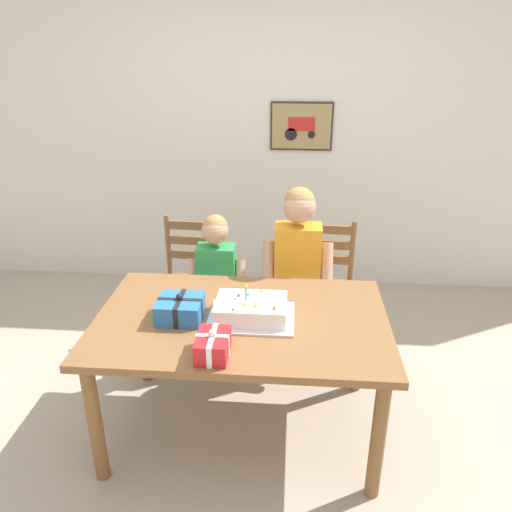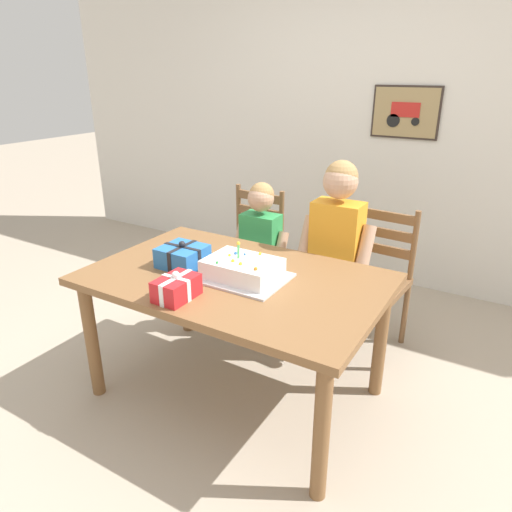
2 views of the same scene
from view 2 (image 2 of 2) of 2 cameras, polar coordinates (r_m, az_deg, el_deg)
name	(u,v)px [view 2 (image 2 of 2)]	position (r m, az deg, el deg)	size (l,w,h in m)	color
ground_plane	(237,392)	(2.76, -2.34, -16.32)	(20.00, 20.00, 0.00)	tan
back_wall	(369,124)	(4.01, 13.68, 15.50)	(6.40, 0.11, 2.60)	silver
dining_table	(235,291)	(2.42, -2.57, -4.33)	(1.51, 0.97, 0.73)	brown
birthday_cake	(242,270)	(2.33, -1.68, -1.68)	(0.44, 0.34, 0.19)	silver
gift_box_red_large	(176,288)	(2.16, -9.75, -3.89)	(0.15, 0.21, 0.14)	red
gift_box_beside_cake	(183,256)	(2.51, -9.00, -0.03)	(0.23, 0.22, 0.14)	#286BB7
chair_left	(248,252)	(3.39, -0.98, 0.45)	(0.45, 0.45, 0.92)	brown
chair_right	(372,280)	(3.04, 14.10, -2.85)	(0.45, 0.45, 0.92)	brown
child_older	(336,242)	(2.80, 9.83, 1.68)	(0.45, 0.25, 1.24)	#38426B
child_younger	(261,245)	(3.05, 0.56, 1.42)	(0.38, 0.22, 1.05)	#38426B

